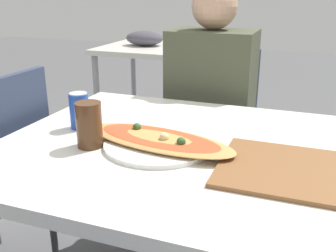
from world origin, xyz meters
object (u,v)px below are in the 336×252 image
(drink_glass, at_px, (89,125))
(soda_can, at_px, (79,111))
(dining_table, at_px, (175,164))
(chair_far_seated, at_px, (215,127))
(pizza_main, at_px, (159,141))
(person_seated, at_px, (211,93))

(drink_glass, bearing_deg, soda_can, 132.05)
(drink_glass, bearing_deg, dining_table, 25.24)
(soda_can, bearing_deg, chair_far_seated, 69.91)
(pizza_main, relative_size, drink_glass, 3.76)
(chair_far_seated, xyz_separation_m, pizza_main, (0.03, -0.85, 0.25))
(dining_table, xyz_separation_m, drink_glass, (-0.24, -0.11, 0.14))
(person_seated, height_order, soda_can, person_seated)
(person_seated, relative_size, drink_glass, 8.68)
(dining_table, relative_size, chair_far_seated, 1.21)
(dining_table, xyz_separation_m, soda_can, (-0.36, 0.02, 0.13))
(pizza_main, distance_m, soda_can, 0.33)
(dining_table, bearing_deg, person_seated, 95.70)
(pizza_main, bearing_deg, soda_can, 168.91)
(chair_far_seated, relative_size, drink_glass, 6.43)
(chair_far_seated, distance_m, soda_can, 0.89)
(drink_glass, bearing_deg, chair_far_seated, 79.69)
(person_seated, height_order, drink_glass, person_seated)
(dining_table, distance_m, pizza_main, 0.11)
(chair_far_seated, bearing_deg, dining_table, 94.89)
(soda_can, xyz_separation_m, drink_glass, (0.12, -0.13, 0.01))
(dining_table, distance_m, chair_far_seated, 0.83)
(dining_table, bearing_deg, soda_can, 176.48)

